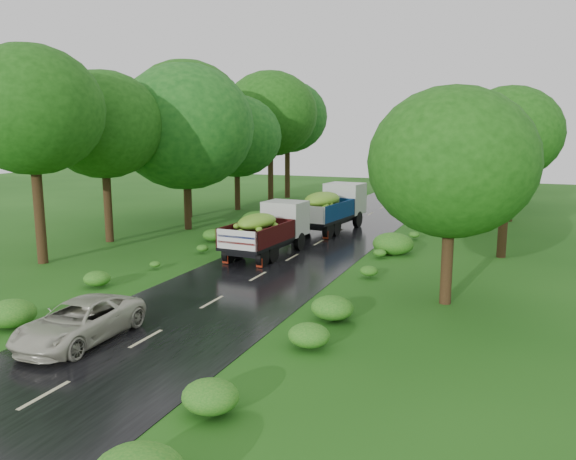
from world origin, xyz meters
The scene contains 10 objects.
ground centered at (0.00, 0.00, 0.00)m, with size 120.00×120.00×0.00m, color #17480F.
road centered at (0.00, 5.00, 0.01)m, with size 6.50×80.00×0.02m, color black.
road_lines centered at (0.00, 6.00, 0.02)m, with size 0.12×69.60×0.00m.
truck_near centered at (-1.32, 12.20, 1.44)m, with size 2.49×6.17×2.54m.
truck_far centered at (-0.58, 20.24, 1.60)m, with size 3.13×6.96×2.83m.
car centered at (-1.72, -0.90, 0.63)m, with size 2.03×4.40×1.22m, color beige.
utility_pole centered at (6.65, 21.48, 4.29)m, with size 1.46×0.29×8.34m.
trees_left centered at (-10.47, 22.06, 6.88)m, with size 6.86×32.80×9.51m.
trees_right centered at (8.80, 22.12, 5.55)m, with size 5.29×33.21×8.12m.
shrubs centered at (0.00, 14.00, 0.35)m, with size 11.90×44.00×0.70m.
Camera 1 is at (10.17, -13.40, 6.28)m, focal length 35.00 mm.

